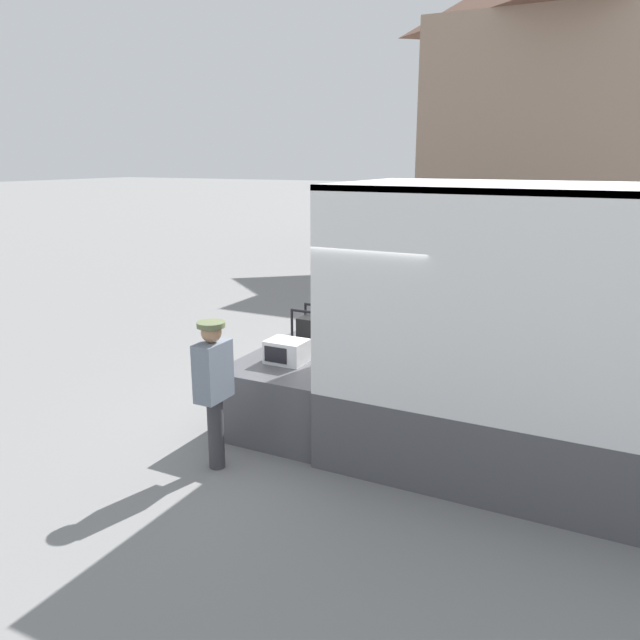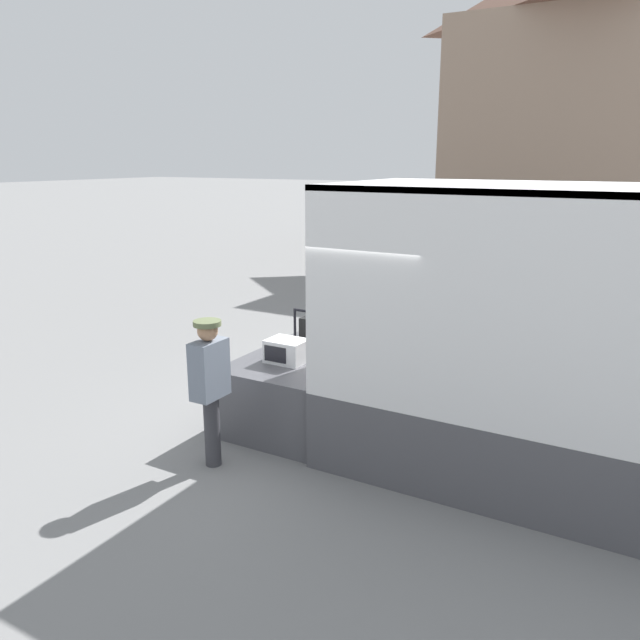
% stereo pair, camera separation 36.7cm
% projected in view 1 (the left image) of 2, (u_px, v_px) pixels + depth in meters
% --- Properties ---
extents(ground_plane, '(160.00, 160.00, 0.00)m').
position_uv_depth(ground_plane, '(354.00, 427.00, 8.06)').
color(ground_plane, gray).
extents(tailgate_deck, '(1.39, 2.28, 0.89)m').
position_uv_depth(tailgate_deck, '(307.00, 387.00, 8.25)').
color(tailgate_deck, '#4C4C51').
rests_on(tailgate_deck, ground).
extents(microwave, '(0.49, 0.39, 0.29)m').
position_uv_depth(microwave, '(287.00, 351.00, 7.80)').
color(microwave, white).
rests_on(microwave, tailgate_deck).
extents(portable_generator, '(0.64, 0.43, 0.50)m').
position_uv_depth(portable_generator, '(319.00, 330.00, 8.58)').
color(portable_generator, black).
rests_on(portable_generator, tailgate_deck).
extents(worker_person, '(0.30, 0.44, 1.69)m').
position_uv_depth(worker_person, '(213.00, 380.00, 6.78)').
color(worker_person, '#38383D').
rests_on(worker_person, ground).
extents(house_backdrop, '(8.20, 6.83, 10.03)m').
position_uv_depth(house_backdrop, '(567.00, 102.00, 19.88)').
color(house_backdrop, gray).
rests_on(house_backdrop, ground).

